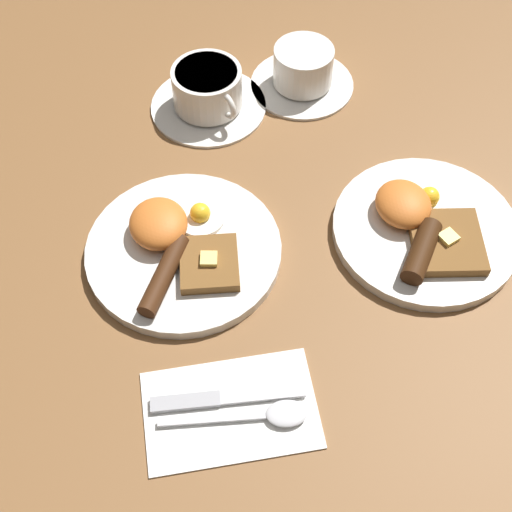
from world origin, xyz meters
name	(u,v)px	position (x,y,z in m)	size (l,w,h in m)	color
ground_plane	(184,254)	(0.00, 0.00, 0.00)	(3.00, 3.00, 0.00)	brown
breakfast_plate_near	(181,247)	(0.00, 0.00, 0.01)	(0.24, 0.24, 0.05)	silver
breakfast_plate_far	(424,227)	(0.04, 0.30, 0.01)	(0.23, 0.23, 0.05)	silver
teacup_near	(208,92)	(-0.25, 0.08, 0.03)	(0.17, 0.17, 0.07)	silver
teacup_far	(303,70)	(-0.27, 0.22, 0.03)	(0.15, 0.15, 0.07)	silver
napkin	(231,409)	(0.22, 0.01, 0.00)	(0.12, 0.19, 0.01)	white
knife	(219,399)	(0.20, 0.00, 0.01)	(0.04, 0.17, 0.01)	silver
spoon	(270,415)	(0.23, 0.05, 0.01)	(0.04, 0.16, 0.01)	silver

